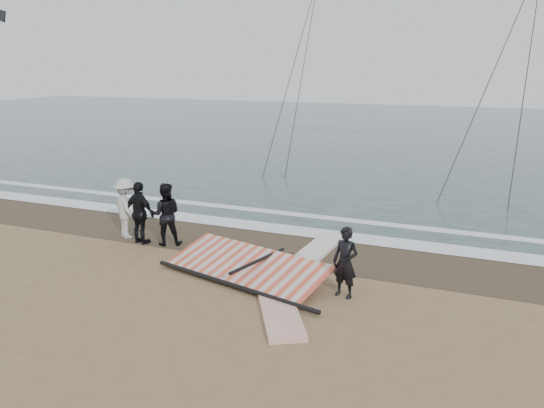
{
  "coord_description": "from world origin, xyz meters",
  "views": [
    {
      "loc": [
        4.96,
        -8.43,
        4.84
      ],
      "look_at": [
        0.26,
        3.0,
        1.6
      ],
      "focal_mm": 35.0,
      "sensor_mm": 36.0,
      "label": 1
    }
  ],
  "objects_px": {
    "man_main": "(345,262)",
    "board_cream": "(314,253)",
    "board_white": "(279,310)",
    "sail_rig": "(247,267)"
  },
  "relations": [
    {
      "from": "sail_rig",
      "to": "board_cream",
      "type": "bearing_deg",
      "value": 61.06
    },
    {
      "from": "man_main",
      "to": "board_white",
      "type": "xyz_separation_m",
      "value": [
        -1.02,
        -1.24,
        -0.73
      ]
    },
    {
      "from": "man_main",
      "to": "board_white",
      "type": "height_order",
      "value": "man_main"
    },
    {
      "from": "board_cream",
      "to": "sail_rig",
      "type": "bearing_deg",
      "value": -115.58
    },
    {
      "from": "man_main",
      "to": "sail_rig",
      "type": "bearing_deg",
      "value": -173.48
    },
    {
      "from": "man_main",
      "to": "sail_rig",
      "type": "xyz_separation_m",
      "value": [
        -2.47,
        0.32,
        -0.59
      ]
    },
    {
      "from": "man_main",
      "to": "board_cream",
      "type": "xyz_separation_m",
      "value": [
        -1.42,
        2.23,
        -0.73
      ]
    },
    {
      "from": "board_cream",
      "to": "sail_rig",
      "type": "relative_size",
      "value": 0.57
    },
    {
      "from": "man_main",
      "to": "board_white",
      "type": "bearing_deg",
      "value": -115.58
    },
    {
      "from": "board_white",
      "to": "sail_rig",
      "type": "relative_size",
      "value": 0.57
    }
  ]
}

